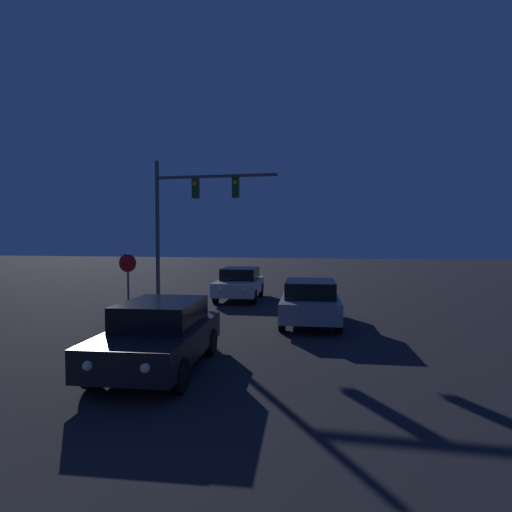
% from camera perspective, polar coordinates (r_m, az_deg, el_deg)
% --- Properties ---
extents(car_near, '(2.17, 4.22, 1.52)m').
position_cam_1_polar(car_near, '(9.41, -13.62, -10.80)').
color(car_near, black).
rests_on(car_near, ground_plane).
extents(car_mid, '(2.15, 4.21, 1.52)m').
position_cam_1_polar(car_mid, '(13.96, 7.73, -6.41)').
color(car_mid, '#99999E').
rests_on(car_mid, ground_plane).
extents(car_far, '(2.14, 4.20, 1.52)m').
position_cam_1_polar(car_far, '(19.40, -2.35, -3.89)').
color(car_far, beige).
rests_on(car_far, ground_plane).
extents(traffic_signal_mast, '(5.63, 0.30, 6.50)m').
position_cam_1_polar(traffic_signal_mast, '(18.39, -9.86, 6.82)').
color(traffic_signal_mast, '#4C4C51').
rests_on(traffic_signal_mast, ground_plane).
extents(stop_sign, '(0.65, 0.07, 2.41)m').
position_cam_1_polar(stop_sign, '(14.93, -17.83, -2.58)').
color(stop_sign, '#4C4C51').
rests_on(stop_sign, ground_plane).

